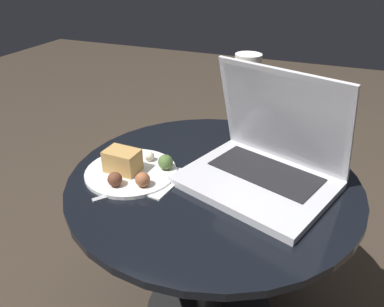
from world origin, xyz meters
name	(u,v)px	position (x,y,z in m)	size (l,w,h in m)	color
table	(212,219)	(0.00, 0.00, 0.36)	(0.70, 0.70, 0.49)	black
napkin	(141,174)	(-0.17, -0.06, 0.49)	(0.21, 0.16, 0.00)	white
laptop	(265,160)	(0.11, 0.03, 0.54)	(0.39, 0.35, 0.26)	silver
beer_glass	(245,99)	(0.01, 0.22, 0.61)	(0.07, 0.07, 0.25)	#C6701E
snack_plate	(131,168)	(-0.19, -0.06, 0.51)	(0.22, 0.22, 0.06)	white
fork	(138,187)	(-0.14, -0.11, 0.49)	(0.13, 0.16, 0.01)	#B2B2B7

